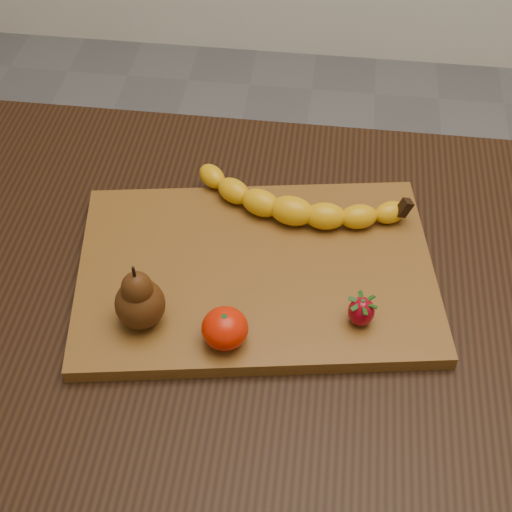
# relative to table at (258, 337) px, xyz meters

# --- Properties ---
(table) EXTENTS (1.00, 0.70, 0.76)m
(table) POSITION_rel_table_xyz_m (0.00, 0.00, 0.00)
(table) COLOR black
(table) RESTS_ON ground
(cutting_board) EXTENTS (0.49, 0.37, 0.02)m
(cutting_board) POSITION_rel_table_xyz_m (-0.01, 0.03, 0.11)
(cutting_board) COLOR brown
(cutting_board) RESTS_ON table
(banana) EXTENTS (0.26, 0.11, 0.04)m
(banana) POSITION_rel_table_xyz_m (0.03, 0.11, 0.14)
(banana) COLOR #F1B00B
(banana) RESTS_ON cutting_board
(pear) EXTENTS (0.07, 0.07, 0.09)m
(pear) POSITION_rel_table_xyz_m (-0.13, -0.07, 0.16)
(pear) COLOR #48250B
(pear) RESTS_ON cutting_board
(mandarin) EXTENTS (0.07, 0.07, 0.05)m
(mandarin) POSITION_rel_table_xyz_m (-0.03, -0.09, 0.14)
(mandarin) COLOR red
(mandarin) RESTS_ON cutting_board
(strawberry) EXTENTS (0.04, 0.04, 0.04)m
(strawberry) POSITION_rel_table_xyz_m (0.13, -0.04, 0.14)
(strawberry) COLOR maroon
(strawberry) RESTS_ON cutting_board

